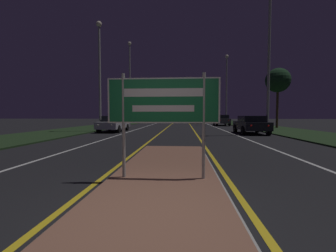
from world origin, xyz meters
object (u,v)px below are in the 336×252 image
Objects in this scene: highway_sign at (163,104)px; car_receding_2 at (196,119)px; streetlight_left_near at (100,65)px; car_approaching_0 at (114,123)px; streetlight_left_far at (130,77)px; car_receding_0 at (251,124)px; streetlight_right_far at (227,83)px; streetlight_right_near at (269,34)px; car_receding_1 at (221,120)px.

highway_sign is 35.12m from car_receding_2.
car_approaching_0 is at bearing 33.04° from streetlight_left_near.
car_receding_2 is at bearing 53.55° from streetlight_left_far.
car_receding_0 is 0.92× the size of car_approaching_0.
streetlight_right_far is at bearing 17.12° from streetlight_left_far.
streetlight_left_near reaches higher than car_approaching_0.
car_receding_2 is at bearing 66.62° from streetlight_left_near.
streetlight_left_far reaches higher than car_approaching_0.
highway_sign is at bearing -74.84° from streetlight_left_far.
car_receding_0 is at bearing -40.60° from streetlight_left_far.
streetlight_right_near is 6.48m from car_receding_0.
streetlight_right_near is (6.41, 11.69, 5.40)m from highway_sign.
streetlight_right_near reaches higher than streetlight_left_far.
car_receding_0 is at bearing 124.67° from streetlight_right_near.
highway_sign is at bearing -113.58° from car_receding_0.
streetlight_right_near reaches higher than car_receding_0.
car_receding_0 is at bearing -82.37° from car_receding_2.
car_receding_1 is 9.19m from car_receding_2.
car_receding_1 is (11.86, 3.32, -5.39)m from streetlight_left_far.
streetlight_right_far reaches higher than car_receding_2.
streetlight_left_near is at bearing -113.38° from car_receding_2.
streetlight_right_far is 18.03m from car_approaching_0.
streetlight_right_near is at bearing -89.76° from streetlight_right_far.
streetlight_left_near reaches higher than car_receding_2.
car_receding_1 is at bearing 93.05° from streetlight_right_near.
streetlight_right_near is at bearing -12.59° from car_approaching_0.
highway_sign is at bearing -118.73° from streetlight_right_near.
streetlight_left_far is at bearing 105.16° from highway_sign.
streetlight_left_far reaches higher than streetlight_left_near.
streetlight_right_far reaches higher than streetlight_left_near.
streetlight_left_near is 5.00m from car_approaching_0.
streetlight_left_near is 9.27m from streetlight_left_far.
car_receding_1 is at bearing -142.43° from streetlight_right_far.
car_receding_0 is 13.47m from car_receding_1.
streetlight_left_far reaches higher than car_receding_2.
car_receding_0 is at bearing -4.22° from streetlight_left_near.
car_receding_2 is at bearing 97.63° from car_receding_0.
streetlight_right_far is at bearing -65.52° from car_receding_2.
highway_sign reaches higher than car_receding_1.
streetlight_left_far is 16.98m from streetlight_right_near.
streetlight_left_near is at bearing -91.99° from streetlight_left_far.
streetlight_left_far reaches higher than streetlight_right_far.
streetlight_right_far is 2.13× the size of car_receding_1.
streetlight_left_far is 2.54× the size of car_receding_0.
car_receding_2 is 22.22m from car_approaching_0.
streetlight_left_near is at bearing 115.48° from highway_sign.
car_receding_1 is (0.02, 13.47, 0.03)m from car_receding_0.
car_receding_0 is at bearing -7.74° from car_approaching_0.
highway_sign is 0.52× the size of car_receding_1.
car_receding_2 is (8.87, 12.01, -5.42)m from streetlight_left_far.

